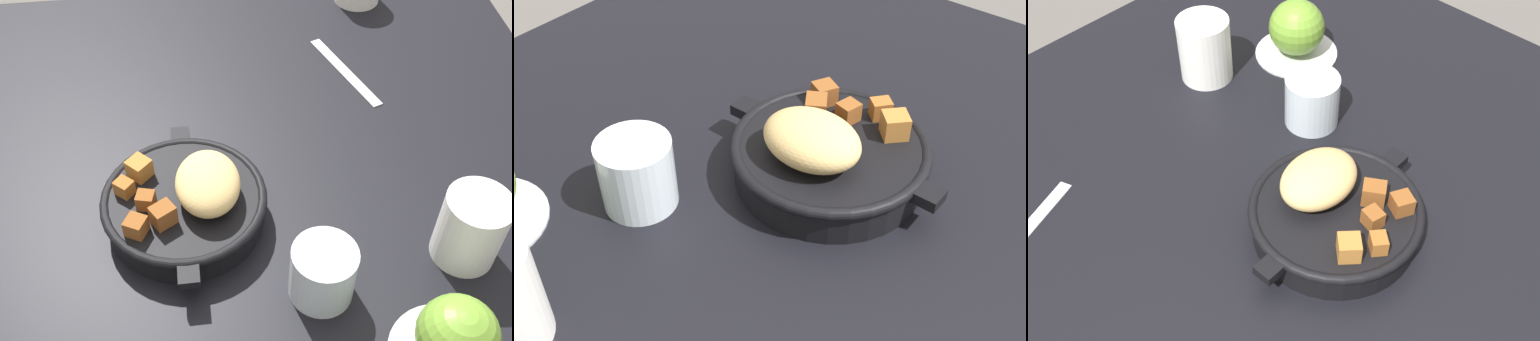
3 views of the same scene
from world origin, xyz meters
TOP-DOWN VIEW (x-y plane):
  - ground_plane at (0.00, 0.00)cm, footprint 100.24×97.96cm
  - cast_iron_skillet at (1.44, -6.05)cm, footprint 24.21×19.97cm
  - water_glass_short at (13.62, 8.06)cm, footprint 7.26×7.26cm

SIDE VIEW (x-z plane):
  - ground_plane at x=0.00cm, z-range -2.40..0.00cm
  - cast_iron_skillet at x=1.44cm, z-range -1.24..7.44cm
  - water_glass_short at x=13.62cm, z-range 0.00..7.14cm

